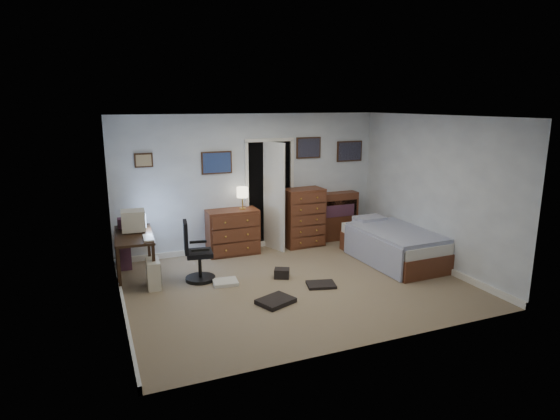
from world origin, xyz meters
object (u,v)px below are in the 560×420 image
(computer_desk, at_px, (129,244))
(office_chair, at_px, (196,258))
(tall_dresser, at_px, (303,217))
(bed, at_px, (392,244))
(low_dresser, at_px, (233,232))

(computer_desk, xyz_separation_m, office_chair, (0.93, -0.52, -0.17))
(tall_dresser, xyz_separation_m, bed, (1.04, -1.41, -0.26))
(office_chair, height_order, low_dresser, office_chair)
(low_dresser, bearing_deg, bed, -29.06)
(office_chair, bearing_deg, computer_desk, 158.83)
(low_dresser, bearing_deg, tall_dresser, 0.47)
(low_dresser, height_order, bed, low_dresser)
(computer_desk, height_order, low_dresser, low_dresser)
(tall_dresser, bearing_deg, bed, -56.64)
(computer_desk, relative_size, bed, 0.64)
(office_chair, height_order, bed, office_chair)
(office_chair, xyz_separation_m, low_dresser, (0.90, 1.07, 0.04))
(computer_desk, bearing_deg, low_dresser, 19.72)
(low_dresser, distance_m, bed, 2.83)
(tall_dresser, relative_size, bed, 0.57)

